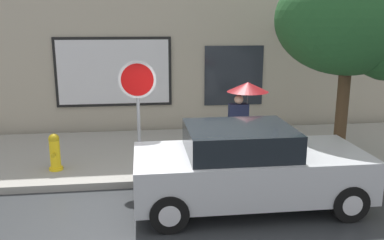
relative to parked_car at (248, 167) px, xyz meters
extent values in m
plane|color=#282B2D|center=(-1.07, 0.02, -0.73)|extent=(60.00, 60.00, 0.00)
cube|color=gray|center=(-1.07, 3.02, -0.66)|extent=(20.00, 4.00, 0.15)
cube|color=#B2A893|center=(-1.07, 5.52, 2.77)|extent=(20.00, 0.40, 7.00)
cube|color=black|center=(-2.66, 5.29, 1.13)|extent=(3.36, 0.06, 2.02)
cube|color=silver|center=(-2.66, 5.26, 1.13)|extent=(3.20, 0.03, 1.86)
cube|color=#262B33|center=(0.93, 5.30, 0.97)|extent=(1.80, 0.04, 1.80)
cone|color=#99999E|center=(2.33, 5.17, 2.37)|extent=(0.22, 0.24, 0.24)
cube|color=#B7BABF|center=(0.04, 0.00, -0.09)|extent=(4.15, 1.78, 0.76)
cube|color=black|center=(-0.17, 0.00, 0.52)|extent=(1.87, 1.57, 0.47)
cylinder|color=black|center=(1.56, 0.82, -0.41)|extent=(0.64, 0.22, 0.64)
cylinder|color=silver|center=(1.56, 0.82, -0.41)|extent=(0.35, 0.24, 0.35)
cylinder|color=black|center=(1.56, -0.82, -0.41)|extent=(0.64, 0.22, 0.64)
cylinder|color=silver|center=(1.56, -0.82, -0.41)|extent=(0.35, 0.24, 0.35)
cylinder|color=black|center=(-1.49, 0.82, -0.41)|extent=(0.64, 0.22, 0.64)
cylinder|color=silver|center=(-1.49, 0.82, -0.41)|extent=(0.35, 0.24, 0.35)
cylinder|color=black|center=(-1.49, -0.82, -0.41)|extent=(0.64, 0.22, 0.64)
cylinder|color=silver|center=(-1.49, -0.82, -0.41)|extent=(0.35, 0.24, 0.35)
cylinder|color=yellow|center=(-3.77, 1.90, -0.23)|extent=(0.22, 0.22, 0.70)
sphere|color=gold|center=(-3.77, 1.90, 0.12)|extent=(0.23, 0.23, 0.23)
cylinder|color=gold|center=(-3.77, 1.74, -0.20)|extent=(0.09, 0.12, 0.09)
cylinder|color=gold|center=(-3.77, 2.06, -0.20)|extent=(0.09, 0.12, 0.09)
cylinder|color=yellow|center=(-3.77, 1.90, -0.55)|extent=(0.30, 0.30, 0.06)
cylinder|color=black|center=(0.24, 2.17, -0.20)|extent=(0.14, 0.14, 0.77)
cylinder|color=black|center=(0.44, 2.17, -0.20)|extent=(0.14, 0.14, 0.77)
cube|color=#191E38|center=(0.34, 2.17, 0.46)|extent=(0.45, 0.22, 0.54)
sphere|color=tan|center=(0.34, 2.17, 0.83)|extent=(0.21, 0.21, 0.21)
cylinder|color=#4C4C51|center=(0.54, 2.17, 0.71)|extent=(0.02, 0.02, 0.90)
cone|color=maroon|center=(0.54, 2.17, 1.12)|extent=(0.95, 0.95, 0.22)
cylinder|color=#4C3823|center=(2.68, 1.83, 0.57)|extent=(0.28, 0.28, 2.31)
ellipsoid|color=#235628|center=(2.68, 1.83, 2.63)|extent=(3.29, 2.80, 2.47)
cylinder|color=gray|center=(-1.95, 1.52, 0.59)|extent=(0.07, 0.07, 2.36)
cylinder|color=white|center=(-1.95, 1.48, 1.42)|extent=(0.76, 0.02, 0.76)
cylinder|color=red|center=(-1.95, 1.46, 1.42)|extent=(0.66, 0.02, 0.66)
camera|label=1|loc=(-1.87, -6.81, 2.57)|focal=38.19mm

